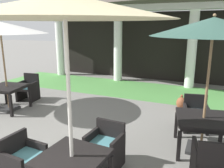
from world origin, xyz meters
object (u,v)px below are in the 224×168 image
at_px(patio_table_mid_left, 72,162).
at_px(patio_chair_mid_right_north, 28,88).
at_px(patio_umbrella_near_foreground, 213,28).
at_px(patio_chair_near_foreground_north, 196,115).
at_px(patio_chair_near_foreground_south, 212,160).
at_px(patio_umbrella_mid_right, 0,28).
at_px(patio_umbrella_mid_left, 65,9).
at_px(terracotta_urn, 181,103).
at_px(patio_table_near_foreground, 203,122).
at_px(patio_chair_mid_left_north, 105,146).
at_px(patio_chair_mid_left_west, 23,160).
at_px(patio_table_mid_right, 7,89).

xyz_separation_m(patio_table_mid_left, patio_chair_mid_right_north, (-3.96, 3.37, -0.21)).
bearing_deg(patio_umbrella_near_foreground, patio_chair_near_foreground_north, 101.50).
distance_m(patio_chair_near_foreground_south, patio_chair_mid_right_north, 6.17).
bearing_deg(patio_umbrella_mid_right, patio_chair_near_foreground_south, -11.58).
distance_m(patio_table_mid_left, patio_umbrella_mid_right, 4.84).
height_order(patio_umbrella_near_foreground, patio_chair_mid_right_north, patio_umbrella_near_foreground).
height_order(patio_umbrella_mid_left, terracotta_urn, patio_umbrella_mid_left).
height_order(patio_table_near_foreground, patio_umbrella_mid_right, patio_umbrella_mid_right).
distance_m(patio_chair_near_foreground_north, patio_umbrella_mid_left, 4.19).
bearing_deg(patio_table_near_foreground, patio_chair_near_foreground_north, 101.50).
height_order(patio_chair_near_foreground_north, patio_chair_mid_left_north, patio_chair_near_foreground_north).
bearing_deg(patio_umbrella_mid_left, patio_chair_near_foreground_south, 33.94).
xyz_separation_m(patio_table_mid_left, patio_chair_mid_left_west, (-0.98, 0.05, -0.24)).
height_order(patio_table_near_foreground, patio_chair_mid_left_north, patio_chair_mid_left_north).
height_order(patio_chair_mid_left_north, patio_chair_mid_left_west, patio_chair_mid_left_north).
height_order(patio_chair_mid_left_north, terracotta_urn, patio_chair_mid_left_north).
relative_size(patio_chair_mid_left_north, patio_umbrella_mid_right, 0.30).
height_order(patio_chair_mid_left_west, patio_table_mid_right, patio_chair_mid_left_west).
bearing_deg(patio_umbrella_mid_right, terracotta_urn, 24.56).
bearing_deg(terracotta_urn, patio_umbrella_mid_right, -155.44).
xyz_separation_m(patio_table_near_foreground, patio_chair_near_foreground_north, (-0.20, 0.99, -0.24)).
relative_size(patio_chair_mid_left_west, terracotta_urn, 1.74).
relative_size(patio_chair_near_foreground_south, patio_umbrella_mid_right, 0.31).
bearing_deg(patio_umbrella_near_foreground, patio_table_near_foreground, 0.00).
bearing_deg(patio_umbrella_mid_left, patio_table_mid_right, 148.01).
distance_m(patio_chair_mid_left_north, patio_table_mid_right, 4.13).
xyz_separation_m(patio_chair_near_foreground_south, patio_table_mid_left, (-1.83, -1.23, 0.22)).
distance_m(patio_table_near_foreground, patio_table_mid_right, 5.45).
xyz_separation_m(patio_chair_mid_right_north, terracotta_urn, (4.89, 1.18, -0.22)).
relative_size(patio_chair_mid_left_north, terracotta_urn, 1.76).
distance_m(patio_table_near_foreground, patio_chair_mid_right_north, 5.71).
relative_size(patio_table_mid_right, terracotta_urn, 2.37).
bearing_deg(patio_umbrella_mid_left, patio_umbrella_mid_right, 148.01).
distance_m(patio_table_mid_left, patio_chair_mid_right_north, 5.21).
bearing_deg(patio_chair_near_foreground_north, patio_table_mid_right, -2.55).
bearing_deg(patio_chair_mid_right_north, terracotta_urn, -174.65).
relative_size(patio_table_mid_right, patio_umbrella_mid_right, 0.41).
xyz_separation_m(patio_umbrella_near_foreground, patio_chair_mid_left_west, (-2.60, -2.16, -2.05)).
distance_m(patio_umbrella_mid_left, terracotta_urn, 5.27).
height_order(patio_chair_mid_left_west, patio_umbrella_mid_right, patio_umbrella_mid_right).
relative_size(patio_chair_near_foreground_north, patio_umbrella_mid_right, 0.32).
relative_size(patio_chair_near_foreground_north, patio_chair_mid_left_north, 1.04).
xyz_separation_m(patio_umbrella_mid_right, terracotta_urn, (4.75, 2.17, -2.21)).
distance_m(patio_umbrella_near_foreground, patio_chair_mid_left_west, 3.96).
relative_size(patio_table_mid_left, terracotta_urn, 2.05).
bearing_deg(patio_table_mid_left, patio_chair_near_foreground_north, 66.10).
bearing_deg(patio_table_mid_right, patio_chair_near_foreground_south, -11.58).
bearing_deg(patio_umbrella_near_foreground, terracotta_urn, 106.59).
distance_m(patio_chair_near_foreground_north, terracotta_urn, 1.44).
bearing_deg(patio_umbrella_mid_right, patio_umbrella_near_foreground, -1.76).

